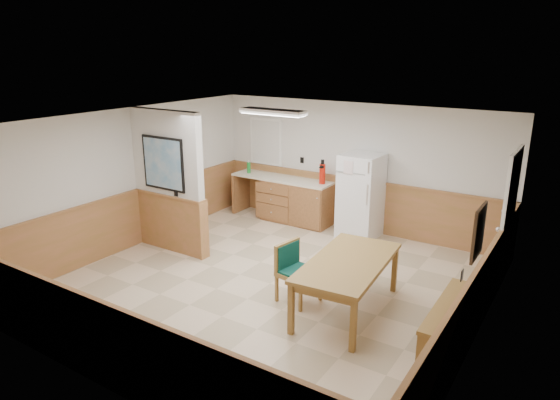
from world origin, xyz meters
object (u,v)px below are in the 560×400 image
Objects in this scene: dining_chair at (294,267)px; soap_bottle at (249,168)px; refrigerator at (361,196)px; dining_table at (348,267)px; fire_extinguisher at (322,173)px; dining_bench at (450,313)px.

soap_bottle is at bearing 144.66° from dining_chair.
refrigerator reaches higher than soap_bottle.
refrigerator reaches higher than dining_table.
dining_table is at bearing -47.56° from fire_extinguisher.
dining_bench is 3.31× the size of fire_extinguisher.
soap_bottle reaches higher than dining_bench.
refrigerator is 1.00× the size of dining_bench.
refrigerator is at bearing -0.17° from soap_bottle.
refrigerator is 0.93m from fire_extinguisher.
soap_bottle reaches higher than dining_table.
soap_bottle is (-1.75, -0.07, -0.10)m from fire_extinguisher.
refrigerator is 6.85× the size of soap_bottle.
refrigerator is 3.61m from dining_bench.
dining_table is 1.40m from dining_bench.
fire_extinguisher is at bearing 119.38° from dining_table.
dining_bench is 2.17m from dining_chair.
refrigerator is at bearing 104.41° from dining_chair.
refrigerator is at bearing 2.90° from fire_extinguisher.
dining_table is at bearing -66.66° from refrigerator.
refrigerator is 2.86m from dining_chair.
dining_chair is 1.75× the size of fire_extinguisher.
dining_chair is (0.25, -2.83, -0.31)m from refrigerator.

